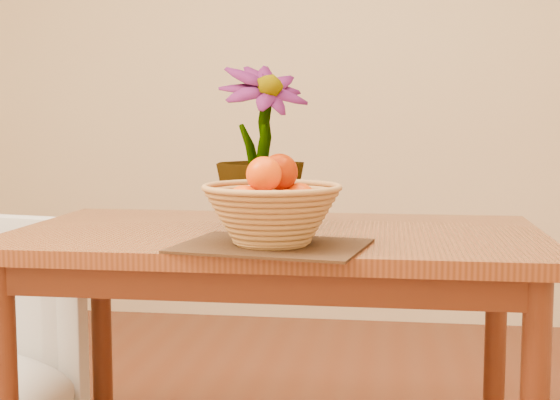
# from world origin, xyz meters

# --- Properties ---
(wall_back) EXTENTS (4.00, 0.02, 2.70)m
(wall_back) POSITION_xyz_m (0.00, 2.25, 1.35)
(wall_back) COLOR #FFEEC2
(wall_back) RESTS_ON floor
(table) EXTENTS (1.40, 0.80, 0.75)m
(table) POSITION_xyz_m (0.00, 0.30, 0.66)
(table) COLOR brown
(table) RESTS_ON floor
(placemat) EXTENTS (0.47, 0.38, 0.01)m
(placemat) POSITION_xyz_m (0.03, 0.02, 0.75)
(placemat) COLOR #3C2716
(placemat) RESTS_ON table
(wicker_basket) EXTENTS (0.32, 0.32, 0.13)m
(wicker_basket) POSITION_xyz_m (0.03, 0.02, 0.82)
(wicker_basket) COLOR tan
(wicker_basket) RESTS_ON placemat
(orange_pile) EXTENTS (0.20, 0.19, 0.15)m
(orange_pile) POSITION_xyz_m (0.03, 0.03, 0.88)
(orange_pile) COLOR #FF5504
(orange_pile) RESTS_ON wicker_basket
(potted_plant) EXTENTS (0.34, 0.34, 0.44)m
(potted_plant) POSITION_xyz_m (-0.05, 0.32, 0.97)
(potted_plant) COLOR #1E4714
(potted_plant) RESTS_ON table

